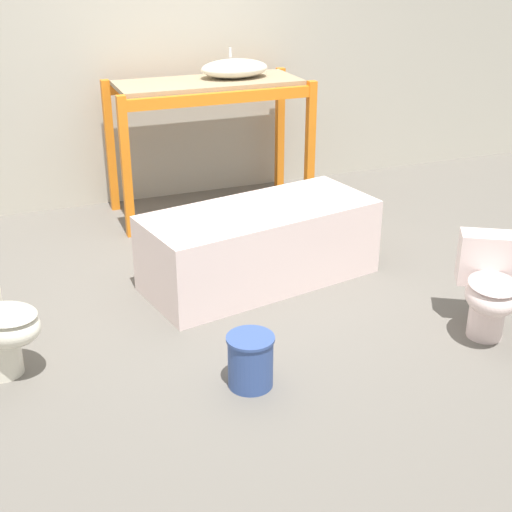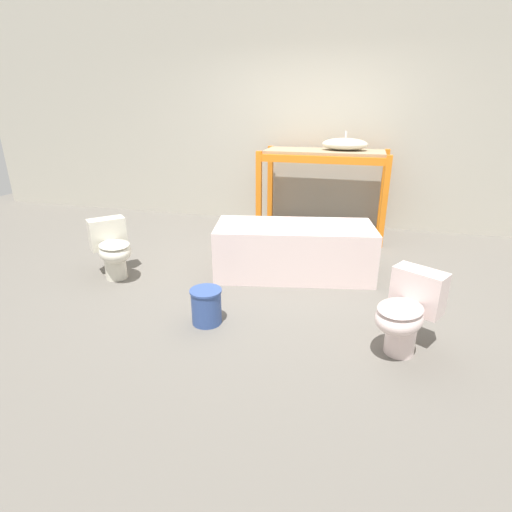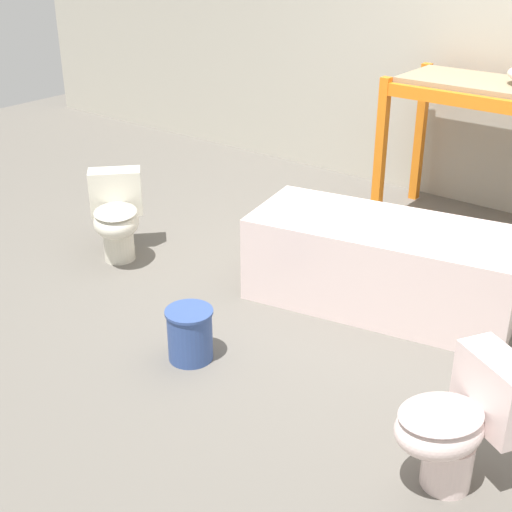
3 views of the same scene
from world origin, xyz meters
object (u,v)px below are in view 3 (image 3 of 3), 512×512
object	(u,v)px
bathtub_main	(383,259)
bucket_white	(190,333)
toilet_near	(117,215)
toilet_far	(460,421)

from	to	relation	value
bathtub_main	bucket_white	distance (m)	1.30
bathtub_main	toilet_near	world-z (taller)	toilet_near
bathtub_main	bucket_white	bearing A→B (deg)	-124.85
toilet_near	toilet_far	size ratio (longest dim) A/B	0.98
bathtub_main	toilet_near	size ratio (longest dim) A/B	2.74
toilet_near	toilet_far	world-z (taller)	same
bathtub_main	toilet_near	bearing A→B (deg)	-173.99
bathtub_main	toilet_far	xyz separation A→B (m)	(1.02, -1.19, 0.01)
toilet_near	toilet_far	xyz separation A→B (m)	(2.82, -0.63, 0.00)
toilet_near	bucket_white	size ratio (longest dim) A/B	2.09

